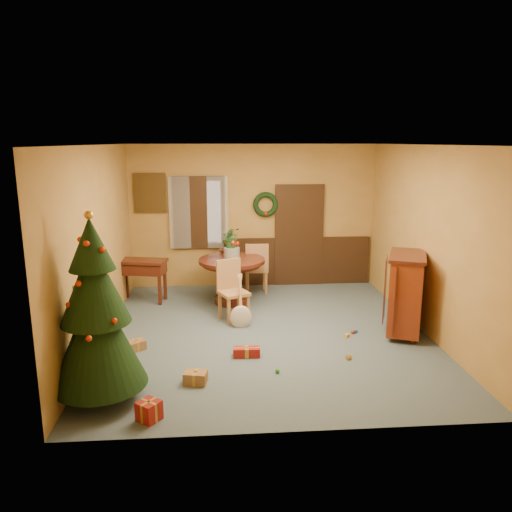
{
  "coord_description": "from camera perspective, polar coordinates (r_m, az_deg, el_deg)",
  "views": [
    {
      "loc": [
        -0.73,
        -7.35,
        2.95
      ],
      "look_at": [
        -0.12,
        0.4,
        1.16
      ],
      "focal_mm": 35.0,
      "sensor_mm": 36.0,
      "label": 1
    }
  ],
  "objects": [
    {
      "name": "gift_c",
      "position": [
        7.53,
        -13.59,
        -9.9
      ],
      "size": [
        0.32,
        0.3,
        0.14
      ],
      "color": "brown",
      "rests_on": "floor"
    },
    {
      "name": "dining_table",
      "position": [
        9.23,
        -2.77,
        -1.86
      ],
      "size": [
        1.22,
        1.22,
        0.84
      ],
      "color": "black",
      "rests_on": "floor"
    },
    {
      "name": "toy_e",
      "position": [
        7.17,
        10.54,
        -11.35
      ],
      "size": [
        0.09,
        0.09,
        0.05
      ],
      "primitive_type": "cube",
      "rotation": [
        0.0,
        0.0,
        0.69
      ],
      "color": "gold",
      "rests_on": "floor"
    },
    {
      "name": "plant_stand",
      "position": [
        9.85,
        -3.17,
        -1.1
      ],
      "size": [
        0.35,
        0.35,
        0.89
      ],
      "color": "black",
      "rests_on": "floor"
    },
    {
      "name": "gift_a",
      "position": [
        6.45,
        -6.92,
        -13.6
      ],
      "size": [
        0.31,
        0.25,
        0.15
      ],
      "color": "brown",
      "rests_on": "floor"
    },
    {
      "name": "writing_desk",
      "position": [
        9.54,
        -12.9,
        -1.59
      ],
      "size": [
        0.98,
        0.63,
        0.8
      ],
      "color": "black",
      "rests_on": "floor"
    },
    {
      "name": "toy_a",
      "position": [
        8.1,
        11.23,
        -8.45
      ],
      "size": [
        0.09,
        0.06,
        0.05
      ],
      "primitive_type": "cube",
      "rotation": [
        0.0,
        0.0,
        0.18
      ],
      "color": "#2658A8",
      "rests_on": "floor"
    },
    {
      "name": "room_envelope",
      "position": [
        10.26,
        0.82,
        2.69
      ],
      "size": [
        5.5,
        5.5,
        5.5
      ],
      "color": "#3A4D55",
      "rests_on": "ground"
    },
    {
      "name": "stand_plant",
      "position": [
        9.73,
        -3.21,
        1.94
      ],
      "size": [
        0.25,
        0.22,
        0.39
      ],
      "primitive_type": "imported",
      "rotation": [
        0.0,
        0.0,
        0.22
      ],
      "color": "#19471E",
      "rests_on": "plant_stand"
    },
    {
      "name": "toy_d",
      "position": [
        8.06,
        10.98,
        -8.5
      ],
      "size": [
        0.06,
        0.06,
        0.06
      ],
      "primitive_type": "sphere",
      "color": "red",
      "rests_on": "floor"
    },
    {
      "name": "sideboard",
      "position": [
        8.05,
        16.73,
        -3.93
      ],
      "size": [
        0.86,
        1.12,
        1.28
      ],
      "color": "#5A1A0A",
      "rests_on": "floor"
    },
    {
      "name": "chair_near",
      "position": [
        8.42,
        -2.8,
        -3.63
      ],
      "size": [
        0.58,
        0.58,
        1.02
      ],
      "color": "olive",
      "rests_on": "floor"
    },
    {
      "name": "chair_far",
      "position": [
        9.79,
        0.06,
        -1.21
      ],
      "size": [
        0.45,
        0.45,
        1.03
      ],
      "color": "olive",
      "rests_on": "floor"
    },
    {
      "name": "toy_c",
      "position": [
        7.91,
        10.34,
        -8.95
      ],
      "size": [
        0.09,
        0.09,
        0.05
      ],
      "primitive_type": "cube",
      "rotation": [
        0.0,
        0.0,
        0.73
      ],
      "color": "gold",
      "rests_on": "floor"
    },
    {
      "name": "christmas_tree",
      "position": [
        5.93,
        -17.82,
        -6.3
      ],
      "size": [
        1.08,
        1.08,
        2.23
      ],
      "color": "#382111",
      "rests_on": "floor"
    },
    {
      "name": "toy_b",
      "position": [
        6.67,
        2.47,
        -12.99
      ],
      "size": [
        0.06,
        0.06,
        0.06
      ],
      "primitive_type": "sphere",
      "color": "#227F24",
      "rests_on": "floor"
    },
    {
      "name": "gift_b",
      "position": [
        5.76,
        -12.13,
        -16.9
      ],
      "size": [
        0.31,
        0.31,
        0.22
      ],
      "color": "maroon",
      "rests_on": "floor"
    },
    {
      "name": "urn",
      "position": [
        9.14,
        -2.79,
        0.32
      ],
      "size": [
        0.29,
        0.29,
        0.21
      ],
      "primitive_type": "cylinder",
      "color": "slate",
      "rests_on": "dining_table"
    },
    {
      "name": "centerpiece_plant",
      "position": [
        9.08,
        -2.81,
        2.14
      ],
      "size": [
        0.34,
        0.29,
        0.38
      ],
      "primitive_type": "imported",
      "color": "#1E4C23",
      "rests_on": "urn"
    },
    {
      "name": "guitar",
      "position": [
        8.06,
        -1.76,
        -5.38
      ],
      "size": [
        0.37,
        0.55,
        0.8
      ],
      "primitive_type": null,
      "rotation": [
        -0.49,
        0.0,
        0.05
      ],
      "color": "beige",
      "rests_on": "floor"
    },
    {
      "name": "gift_d",
      "position": [
        7.12,
        -1.08,
        -10.92
      ],
      "size": [
        0.38,
        0.16,
        0.13
      ],
      "color": "maroon",
      "rests_on": "floor"
    }
  ]
}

